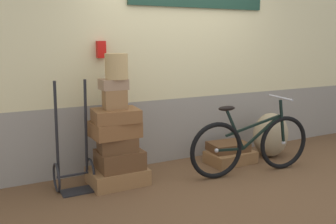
{
  "coord_description": "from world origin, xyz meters",
  "views": [
    {
      "loc": [
        -2.48,
        -3.68,
        1.67
      ],
      "look_at": [
        -0.45,
        0.21,
        0.81
      ],
      "focal_mm": 40.34,
      "sensor_mm": 36.0,
      "label": 1
    }
  ],
  "objects_px": {
    "suitcase_5": "(115,99)",
    "luggage_trolley": "(74,166)",
    "suitcase_6": "(113,84)",
    "suitcase_2": "(117,144)",
    "bicycle": "(251,145)",
    "suitcase_0": "(118,176)",
    "suitcase_1": "(120,159)",
    "wicker_basket": "(116,66)",
    "suitcase_3": "(115,129)",
    "suitcase_7": "(230,157)",
    "suitcase_4": "(116,115)",
    "suitcase_8": "(228,147)",
    "burlap_sack": "(271,135)"
  },
  "relations": [
    {
      "from": "suitcase_5",
      "to": "luggage_trolley",
      "type": "xyz_separation_m",
      "value": [
        -0.49,
        0.05,
        -0.72
      ]
    },
    {
      "from": "suitcase_5",
      "to": "suitcase_6",
      "type": "height_order",
      "value": "suitcase_6"
    },
    {
      "from": "suitcase_2",
      "to": "bicycle",
      "type": "relative_size",
      "value": 0.25
    },
    {
      "from": "suitcase_0",
      "to": "suitcase_1",
      "type": "bearing_deg",
      "value": -17.5
    },
    {
      "from": "wicker_basket",
      "to": "suitcase_3",
      "type": "bearing_deg",
      "value": -161.81
    },
    {
      "from": "suitcase_1",
      "to": "suitcase_2",
      "type": "xyz_separation_m",
      "value": [
        -0.02,
        0.01,
        0.19
      ]
    },
    {
      "from": "suitcase_0",
      "to": "suitcase_7",
      "type": "bearing_deg",
      "value": -0.66
    },
    {
      "from": "suitcase_0",
      "to": "suitcase_2",
      "type": "distance_m",
      "value": 0.39
    },
    {
      "from": "suitcase_4",
      "to": "suitcase_5",
      "type": "distance_m",
      "value": 0.18
    },
    {
      "from": "suitcase_2",
      "to": "suitcase_8",
      "type": "distance_m",
      "value": 1.63
    },
    {
      "from": "suitcase_2",
      "to": "suitcase_4",
      "type": "bearing_deg",
      "value": 171.74
    },
    {
      "from": "suitcase_2",
      "to": "suitcase_4",
      "type": "height_order",
      "value": "suitcase_4"
    },
    {
      "from": "luggage_trolley",
      "to": "wicker_basket",
      "type": "bearing_deg",
      "value": -4.9
    },
    {
      "from": "suitcase_4",
      "to": "wicker_basket",
      "type": "xyz_separation_m",
      "value": [
        0.03,
        0.02,
        0.55
      ]
    },
    {
      "from": "luggage_trolley",
      "to": "bicycle",
      "type": "distance_m",
      "value": 2.15
    },
    {
      "from": "suitcase_6",
      "to": "suitcase_7",
      "type": "relative_size",
      "value": 0.46
    },
    {
      "from": "suitcase_6",
      "to": "suitcase_8",
      "type": "relative_size",
      "value": 0.57
    },
    {
      "from": "suitcase_4",
      "to": "wicker_basket",
      "type": "distance_m",
      "value": 0.55
    },
    {
      "from": "suitcase_8",
      "to": "wicker_basket",
      "type": "height_order",
      "value": "wicker_basket"
    },
    {
      "from": "suitcase_7",
      "to": "suitcase_4",
      "type": "bearing_deg",
      "value": 177.33
    },
    {
      "from": "bicycle",
      "to": "suitcase_5",
      "type": "bearing_deg",
      "value": 163.91
    },
    {
      "from": "suitcase_6",
      "to": "suitcase_7",
      "type": "height_order",
      "value": "suitcase_6"
    },
    {
      "from": "suitcase_1",
      "to": "bicycle",
      "type": "distance_m",
      "value": 1.63
    },
    {
      "from": "suitcase_3",
      "to": "suitcase_7",
      "type": "bearing_deg",
      "value": -2.95
    },
    {
      "from": "suitcase_7",
      "to": "suitcase_8",
      "type": "height_order",
      "value": "suitcase_8"
    },
    {
      "from": "suitcase_2",
      "to": "wicker_basket",
      "type": "bearing_deg",
      "value": 53.14
    },
    {
      "from": "suitcase_4",
      "to": "burlap_sack",
      "type": "xyz_separation_m",
      "value": [
        2.3,
        -0.03,
        -0.5
      ]
    },
    {
      "from": "suitcase_2",
      "to": "suitcase_7",
      "type": "bearing_deg",
      "value": 5.88
    },
    {
      "from": "suitcase_2",
      "to": "wicker_basket",
      "type": "distance_m",
      "value": 0.88
    },
    {
      "from": "suitcase_0",
      "to": "suitcase_5",
      "type": "distance_m",
      "value": 0.9
    },
    {
      "from": "suitcase_8",
      "to": "bicycle",
      "type": "height_order",
      "value": "bicycle"
    },
    {
      "from": "suitcase_8",
      "to": "suitcase_7",
      "type": "bearing_deg",
      "value": -78.3
    },
    {
      "from": "suitcase_6",
      "to": "luggage_trolley",
      "type": "bearing_deg",
      "value": 178.15
    },
    {
      "from": "suitcase_4",
      "to": "suitcase_5",
      "type": "xyz_separation_m",
      "value": [
        -0.0,
        0.02,
        0.18
      ]
    },
    {
      "from": "suitcase_4",
      "to": "wicker_basket",
      "type": "bearing_deg",
      "value": 41.69
    },
    {
      "from": "suitcase_3",
      "to": "suitcase_7",
      "type": "distance_m",
      "value": 1.74
    },
    {
      "from": "suitcase_7",
      "to": "luggage_trolley",
      "type": "distance_m",
      "value": 2.12
    },
    {
      "from": "suitcase_3",
      "to": "suitcase_6",
      "type": "xyz_separation_m",
      "value": [
        0.01,
        0.04,
        0.51
      ]
    },
    {
      "from": "suitcase_1",
      "to": "suitcase_4",
      "type": "relative_size",
      "value": 1.0
    },
    {
      "from": "bicycle",
      "to": "wicker_basket",
      "type": "bearing_deg",
      "value": 163.5
    },
    {
      "from": "suitcase_5",
      "to": "suitcase_8",
      "type": "bearing_deg",
      "value": 5.9
    },
    {
      "from": "suitcase_1",
      "to": "suitcase_7",
      "type": "relative_size",
      "value": 0.8
    },
    {
      "from": "suitcase_7",
      "to": "luggage_trolley",
      "type": "relative_size",
      "value": 0.51
    },
    {
      "from": "suitcase_6",
      "to": "burlap_sack",
      "type": "bearing_deg",
      "value": -1.03
    },
    {
      "from": "suitcase_5",
      "to": "suitcase_8",
      "type": "xyz_separation_m",
      "value": [
        1.62,
        0.03,
        -0.78
      ]
    },
    {
      "from": "suitcase_0",
      "to": "suitcase_7",
      "type": "height_order",
      "value": "suitcase_0"
    },
    {
      "from": "suitcase_7",
      "to": "suitcase_2",
      "type": "bearing_deg",
      "value": 177.4
    },
    {
      "from": "suitcase_5",
      "to": "suitcase_2",
      "type": "bearing_deg",
      "value": -61.91
    },
    {
      "from": "suitcase_5",
      "to": "wicker_basket",
      "type": "distance_m",
      "value": 0.37
    },
    {
      "from": "suitcase_0",
      "to": "suitcase_2",
      "type": "height_order",
      "value": "suitcase_2"
    }
  ]
}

